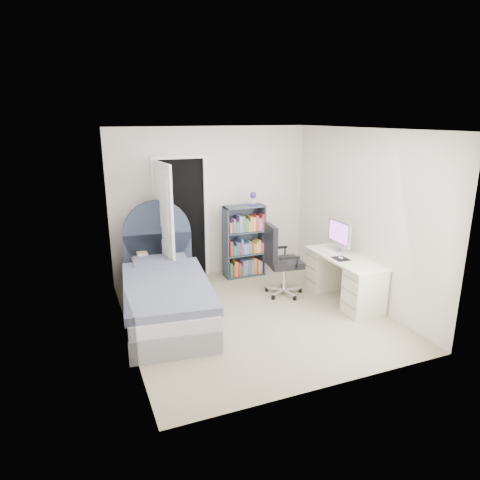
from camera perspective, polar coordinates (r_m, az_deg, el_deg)
name	(u,v)px	position (r m, az deg, el deg)	size (l,w,h in m)	color
room_shell	(255,227)	(5.61, 2.04, 1.70)	(3.50, 3.70, 2.60)	gray
door	(171,223)	(6.82, -9.25, 2.26)	(0.92, 0.83, 2.06)	black
bed	(166,293)	(6.00, -9.89, -6.92)	(1.33, 2.41, 1.42)	gray
nightstand	(145,265)	(6.85, -12.49, -3.25)	(0.43, 0.43, 0.63)	tan
floor_lamp	(171,252)	(7.04, -9.16, -1.56)	(0.19, 0.19, 1.30)	silver
bookcase	(245,244)	(7.26, 0.62, -0.52)	(0.68, 0.29, 1.45)	#3C4652
desk	(343,276)	(6.53, 13.63, -4.72)	(0.56, 1.39, 1.14)	beige
office_chair	(279,257)	(6.47, 5.21, -2.24)	(0.59, 0.61, 1.12)	silver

